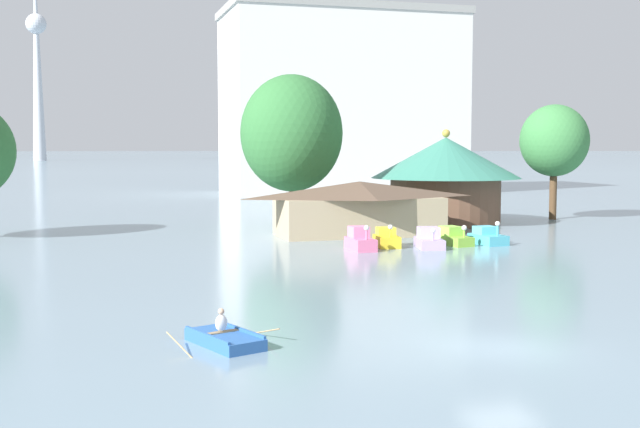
# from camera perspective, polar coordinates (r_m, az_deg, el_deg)

# --- Properties ---
(ground_plane) EXTENTS (2000.00, 2000.00, 0.00)m
(ground_plane) POSITION_cam_1_polar(r_m,az_deg,el_deg) (27.98, 12.64, -9.21)
(ground_plane) COLOR gray
(rowboat_with_rower) EXTENTS (3.79, 3.40, 1.28)m
(rowboat_with_rower) POSITION_cam_1_polar(r_m,az_deg,el_deg) (27.89, -6.72, -8.68)
(rowboat_with_rower) COLOR #2D60AD
(rowboat_with_rower) RESTS_ON ground
(pedal_boat_pink) EXTENTS (1.40, 2.69, 1.72)m
(pedal_boat_pink) POSITION_cam_1_polar(r_m,az_deg,el_deg) (52.39, 2.84, -1.89)
(pedal_boat_pink) COLOR pink
(pedal_boat_pink) RESTS_ON ground
(pedal_boat_yellow) EXTENTS (1.68, 2.57, 1.59)m
(pedal_boat_yellow) POSITION_cam_1_polar(r_m,az_deg,el_deg) (54.14, 4.70, -1.76)
(pedal_boat_yellow) COLOR yellow
(pedal_boat_yellow) RESTS_ON ground
(pedal_boat_lavender) EXTENTS (2.16, 3.21, 1.43)m
(pedal_boat_lavender) POSITION_cam_1_polar(r_m,az_deg,el_deg) (53.95, 7.67, -1.81)
(pedal_boat_lavender) COLOR #B299D8
(pedal_boat_lavender) RESTS_ON ground
(pedal_boat_lime) EXTENTS (1.80, 3.17, 1.45)m
(pedal_boat_lime) POSITION_cam_1_polar(r_m,az_deg,el_deg) (55.85, 9.32, -1.64)
(pedal_boat_lime) COLOR #8CCC3F
(pedal_boat_lime) RESTS_ON ground
(pedal_boat_cyan) EXTENTS (1.84, 2.92, 1.68)m
(pedal_boat_cyan) POSITION_cam_1_polar(r_m,az_deg,el_deg) (56.68, 11.69, -1.59)
(pedal_boat_cyan) COLOR #4CB7CC
(pedal_boat_cyan) RESTS_ON ground
(boathouse) EXTENTS (13.11, 5.88, 4.06)m
(boathouse) POSITION_cam_1_polar(r_m,az_deg,el_deg) (60.82, 2.77, 0.48)
(boathouse) COLOR tan
(boathouse) RESTS_ON ground
(green_roof_pavilion) EXTENTS (12.91, 12.91, 8.14)m
(green_roof_pavilion) POSITION_cam_1_polar(r_m,az_deg,el_deg) (71.15, 8.81, 2.80)
(green_roof_pavilion) COLOR brown
(green_roof_pavilion) RESTS_ON ground
(shoreline_tree_mid) EXTENTS (8.41, 8.41, 12.54)m
(shoreline_tree_mid) POSITION_cam_1_polar(r_m,az_deg,el_deg) (66.87, -2.01, 5.69)
(shoreline_tree_mid) COLOR brown
(shoreline_tree_mid) RESTS_ON ground
(shoreline_tree_right) EXTENTS (6.20, 6.20, 10.45)m
(shoreline_tree_right) POSITION_cam_1_polar(r_m,az_deg,el_deg) (76.91, 16.14, 4.96)
(shoreline_tree_right) COLOR brown
(shoreline_tree_right) RESTS_ON ground
(background_building_block) EXTENTS (33.11, 17.22, 25.77)m
(background_building_block) POSITION_cam_1_polar(r_m,az_deg,el_deg) (116.43, 1.49, 7.87)
(background_building_block) COLOR silver
(background_building_block) RESTS_ON ground
(distant_broadcast_tower) EXTENTS (9.08, 9.08, 126.43)m
(distant_broadcast_tower) POSITION_cam_1_polar(r_m,az_deg,el_deg) (392.55, -19.28, 11.03)
(distant_broadcast_tower) COLOR silver
(distant_broadcast_tower) RESTS_ON ground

